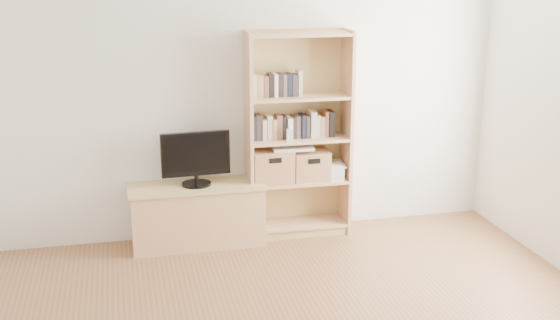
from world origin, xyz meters
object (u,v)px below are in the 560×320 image
object	(u,v)px
tv_stand	(198,216)
television	(196,159)
laptop	(292,147)
basket_right	(311,165)
basket_left	(272,166)
bookshelf	(299,135)
baby_monitor	(290,135)

from	to	relation	value
tv_stand	television	world-z (taller)	television
tv_stand	laptop	size ratio (longest dim) A/B	3.16
television	basket_right	bearing A→B (deg)	-0.83
television	basket_left	distance (m)	0.69
television	laptop	distance (m)	0.87
bookshelf	laptop	distance (m)	0.12
bookshelf	basket_left	distance (m)	0.36
baby_monitor	bookshelf	bearing A→B (deg)	56.82
television	laptop	xyz separation A→B (m)	(0.87, 0.04, 0.04)
television	laptop	bearing A→B (deg)	-0.58
bookshelf	baby_monitor	bearing A→B (deg)	-135.00
basket_left	laptop	bearing A→B (deg)	-3.27
bookshelf	laptop	bearing A→B (deg)	-169.77
tv_stand	bookshelf	bearing A→B (deg)	2.99
bookshelf	television	bearing A→B (deg)	-176.09
basket_left	basket_right	bearing A→B (deg)	-1.47
tv_stand	bookshelf	distance (m)	1.14
baby_monitor	laptop	xyz separation A→B (m)	(0.04, 0.09, -0.13)
television	basket_left	xyz separation A→B (m)	(0.68, 0.05, -0.12)
bookshelf	basket_right	bearing A→B (deg)	-2.60
tv_stand	basket_left	world-z (taller)	basket_left
basket_right	laptop	size ratio (longest dim) A/B	0.89
tv_stand	television	bearing A→B (deg)	0.00
tv_stand	baby_monitor	bearing A→B (deg)	-3.66
television	basket_left	size ratio (longest dim) A/B	1.65
tv_stand	basket_left	xyz separation A→B (m)	(0.68, 0.05, 0.40)
tv_stand	television	size ratio (longest dim) A/B	1.92
television	basket_right	size ratio (longest dim) A/B	1.85
bookshelf	laptop	world-z (taller)	bookshelf
television	basket_right	distance (m)	1.05
bookshelf	basket_right	world-z (taller)	bookshelf
television	baby_monitor	size ratio (longest dim) A/B	5.41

